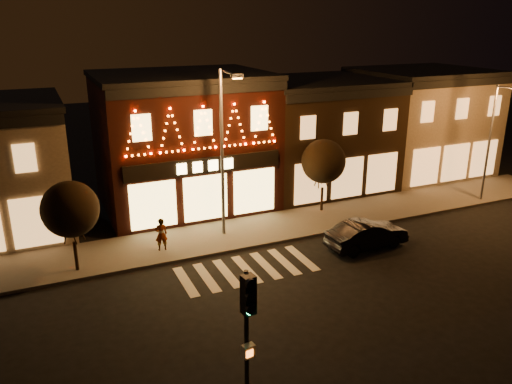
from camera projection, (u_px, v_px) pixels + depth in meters
ground at (284, 311)px, 20.97m from camera, size 120.00×120.00×0.00m
sidewalk_far at (252, 231)px, 28.64m from camera, size 44.00×4.00×0.15m
building_pulp at (184, 140)px, 31.73m from camera, size 10.20×8.34×8.30m
building_right_a at (317, 134)px, 35.51m from camera, size 9.20×8.28×7.50m
building_right_b at (420, 121)px, 38.90m from camera, size 9.20×8.28×7.80m
traffic_signal_near at (248, 321)px, 13.82m from camera, size 0.38×0.51×4.91m
streetlamp_mid at (224, 142)px, 26.28m from camera, size 0.58×2.03×8.83m
streetlamp_right at (493, 135)px, 31.88m from camera, size 0.48×1.69×7.38m
tree_left at (70, 209)px, 23.11m from camera, size 2.59×2.59×4.33m
tree_right at (323, 161)px, 30.56m from camera, size 2.65×2.65×4.43m
dark_sedan at (367, 234)px, 26.54m from camera, size 4.50×1.77×1.46m
pedestrian at (161, 234)px, 25.86m from camera, size 0.65×0.44×1.72m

